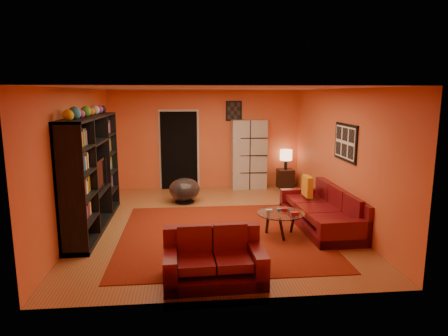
{
  "coord_description": "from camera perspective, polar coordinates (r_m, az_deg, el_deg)",
  "views": [
    {
      "loc": [
        -0.52,
        -7.52,
        2.52
      ],
      "look_at": [
        0.21,
        0.1,
        1.07
      ],
      "focal_mm": 32.0,
      "sensor_mm": 36.0,
      "label": 1
    }
  ],
  "objects": [
    {
      "name": "floor",
      "position": [
        7.94,
        -1.48,
        -7.79
      ],
      "size": [
        6.0,
        6.0,
        0.0
      ],
      "primitive_type": "plane",
      "color": "brown",
      "rests_on": "ground"
    },
    {
      "name": "ceiling",
      "position": [
        7.53,
        -1.57,
        11.32
      ],
      "size": [
        6.0,
        6.0,
        0.0
      ],
      "primitive_type": "plane",
      "rotation": [
        3.14,
        0.0,
        0.0
      ],
      "color": "white",
      "rests_on": "wall_back"
    },
    {
      "name": "wall_back",
      "position": [
        10.6,
        -2.66,
        4.09
      ],
      "size": [
        6.0,
        0.0,
        6.0
      ],
      "primitive_type": "plane",
      "rotation": [
        1.57,
        0.0,
        0.0
      ],
      "color": "#DD5A30",
      "rests_on": "floor"
    },
    {
      "name": "wall_front",
      "position": [
        4.71,
        1.04,
        -4.3
      ],
      "size": [
        6.0,
        0.0,
        6.0
      ],
      "primitive_type": "plane",
      "rotation": [
        -1.57,
        0.0,
        0.0
      ],
      "color": "#DD5A30",
      "rests_on": "floor"
    },
    {
      "name": "wall_left",
      "position": [
        7.87,
        -20.01,
        1.14
      ],
      "size": [
        0.0,
        6.0,
        6.0
      ],
      "primitive_type": "plane",
      "rotation": [
        1.57,
        0.0,
        1.57
      ],
      "color": "#DD5A30",
      "rests_on": "floor"
    },
    {
      "name": "wall_right",
      "position": [
        8.19,
        16.21,
        1.72
      ],
      "size": [
        0.0,
        6.0,
        6.0
      ],
      "primitive_type": "plane",
      "rotation": [
        1.57,
        0.0,
        -1.57
      ],
      "color": "#DD5A30",
      "rests_on": "floor"
    },
    {
      "name": "rug",
      "position": [
        7.29,
        -0.29,
        -9.46
      ],
      "size": [
        3.6,
        3.6,
        0.01
      ],
      "primitive_type": "cube",
      "color": "#5E160A",
      "rests_on": "floor"
    },
    {
      "name": "doorway",
      "position": [
        10.58,
        -6.43,
        2.49
      ],
      "size": [
        0.95,
        0.1,
        2.04
      ],
      "primitive_type": "cube",
      "color": "black",
      "rests_on": "floor"
    },
    {
      "name": "wall_art_right",
      "position": [
        7.87,
        16.99,
        3.53
      ],
      "size": [
        0.03,
        1.0,
        0.7
      ],
      "primitive_type": "cube",
      "color": "black",
      "rests_on": "wall_right"
    },
    {
      "name": "wall_art_back",
      "position": [
        10.58,
        1.41,
        8.16
      ],
      "size": [
        0.42,
        0.03,
        0.52
      ],
      "primitive_type": "cube",
      "color": "black",
      "rests_on": "wall_back"
    },
    {
      "name": "entertainment_unit",
      "position": [
        7.86,
        -18.31,
        -0.62
      ],
      "size": [
        0.45,
        3.0,
        2.1
      ],
      "primitive_type": "cube",
      "color": "black",
      "rests_on": "floor"
    },
    {
      "name": "tv",
      "position": [
        7.82,
        -17.99,
        -0.99
      ],
      "size": [
        0.99,
        0.13,
        0.57
      ],
      "primitive_type": "imported",
      "rotation": [
        0.0,
        0.0,
        1.57
      ],
      "color": "black",
      "rests_on": "entertainment_unit"
    },
    {
      "name": "sofa",
      "position": [
        7.94,
        14.42,
        -6.0
      ],
      "size": [
        1.08,
        2.44,
        0.85
      ],
      "rotation": [
        0.0,
        0.0,
        0.04
      ],
      "color": "#530B11",
      "rests_on": "rug"
    },
    {
      "name": "loveseat",
      "position": [
        5.57,
        -1.52,
        -12.91
      ],
      "size": [
        1.38,
        0.86,
        0.85
      ],
      "rotation": [
        0.0,
        0.0,
        1.61
      ],
      "color": "#530B11",
      "rests_on": "rug"
    },
    {
      "name": "throw_pillow",
      "position": [
        8.38,
        11.81,
        -2.55
      ],
      "size": [
        0.12,
        0.42,
        0.42
      ],
      "primitive_type": "cube",
      "color": "orange",
      "rests_on": "sofa"
    },
    {
      "name": "coffee_table",
      "position": [
        7.19,
        8.13,
        -6.71
      ],
      "size": [
        0.84,
        0.84,
        0.42
      ],
      "rotation": [
        0.0,
        0.0,
        0.36
      ],
      "color": "silver",
      "rests_on": "floor"
    },
    {
      "name": "storage_cabinet",
      "position": [
        10.57,
        3.56,
        1.93
      ],
      "size": [
        0.93,
        0.44,
        1.82
      ],
      "primitive_type": "cube",
      "rotation": [
        0.0,
        0.0,
        0.04
      ],
      "color": "#B4AFA6",
      "rests_on": "floor"
    },
    {
      "name": "bowl_chair",
      "position": [
        9.3,
        -5.67,
        -3.09
      ],
      "size": [
        0.71,
        0.71,
        0.58
      ],
      "color": "black",
      "rests_on": "floor"
    },
    {
      "name": "side_table",
      "position": [
        10.84,
        8.76,
        -1.5
      ],
      "size": [
        0.42,
        0.42,
        0.5
      ],
      "primitive_type": "cube",
      "rotation": [
        0.0,
        0.0,
        0.06
      ],
      "color": "black",
      "rests_on": "floor"
    },
    {
      "name": "table_lamp",
      "position": [
        10.73,
        8.85,
        1.77
      ],
      "size": [
        0.32,
        0.32,
        0.53
      ],
      "color": "black",
      "rests_on": "side_table"
    }
  ]
}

